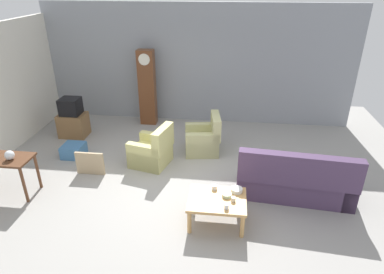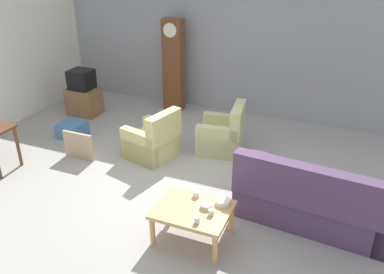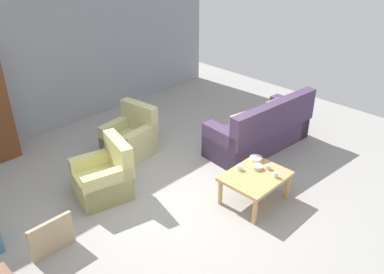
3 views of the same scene
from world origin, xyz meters
TOP-DOWN VIEW (x-y plane):
  - ground_plane at (0.00, 0.00)m, footprint 10.40×10.40m
  - garage_door_wall at (0.00, 3.60)m, footprint 8.40×0.16m
  - couch_floral at (2.23, 0.04)m, footprint 2.17×1.06m
  - armchair_olive_near at (-0.68, 0.89)m, footprint 0.95×0.93m
  - armchair_olive_far at (0.39, 1.61)m, footprint 0.89×0.87m
  - coffee_table_wood at (0.83, -0.88)m, footprint 0.96×0.76m
  - grandfather_clock at (-1.30, 3.13)m, footprint 0.44×0.30m
  - tv_stand_cabinet at (-3.04, 2.08)m, footprint 0.68×0.52m
  - tv_crt at (-3.04, 2.08)m, footprint 0.48×0.44m
  - framed_picture_leaning at (-1.89, 0.33)m, footprint 0.60×0.05m
  - storage_box_blue at (-2.58, 1.02)m, footprint 0.47×0.48m
  - cup_white_porcelain at (0.76, -0.61)m, footprint 0.09×0.09m
  - cup_blue_rimmed at (0.98, -1.12)m, footprint 0.07×0.07m
  - cup_cream_tall at (1.09, -0.91)m, footprint 0.07×0.07m
  - bowl_white_stacked at (1.15, -0.64)m, footprint 0.19×0.19m
  - bowl_shallow_green at (0.98, -0.80)m, footprint 0.16×0.16m

SIDE VIEW (x-z plane):
  - ground_plane at x=0.00m, z-range 0.00..0.00m
  - storage_box_blue at x=-2.58m, z-range 0.00..0.29m
  - framed_picture_leaning at x=-1.89m, z-range 0.00..0.50m
  - tv_stand_cabinet at x=-3.04m, z-range 0.00..0.60m
  - armchair_olive_near at x=-0.68m, z-range -0.15..0.77m
  - armchair_olive_far at x=0.39m, z-range -0.15..0.77m
  - couch_floral at x=2.23m, z-range -0.17..0.87m
  - coffee_table_wood at x=0.83m, z-range 0.17..0.64m
  - bowl_shallow_green at x=0.98m, z-range 0.47..0.53m
  - bowl_white_stacked at x=1.15m, z-range 0.47..0.54m
  - cup_white_porcelain at x=0.76m, z-range 0.47..0.55m
  - cup_cream_tall at x=1.09m, z-range 0.47..0.55m
  - cup_blue_rimmed at x=0.98m, z-range 0.47..0.56m
  - tv_crt at x=-3.04m, z-range 0.60..1.02m
  - grandfather_clock at x=-1.30m, z-range 0.01..2.07m
  - garage_door_wall at x=0.00m, z-range 0.00..3.20m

